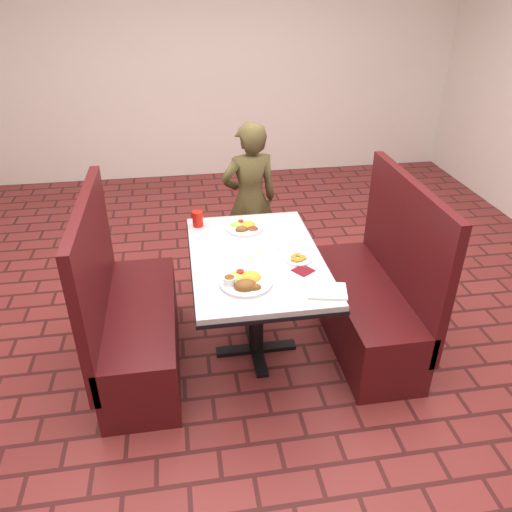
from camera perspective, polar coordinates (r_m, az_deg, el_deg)
name	(u,v)px	position (r m, az deg, el deg)	size (l,w,h in m)	color
room	(256,55)	(2.69, 0.00, 22.01)	(7.00, 7.04, 2.82)	maroon
dining_table	(256,269)	(3.12, 0.00, -1.53)	(0.81, 1.21, 0.75)	#BABDBF
booth_bench_left	(132,323)	(3.30, -13.96, -7.45)	(0.47, 1.20, 1.17)	#4D1113
booth_bench_right	(372,300)	(3.49, 13.09, -4.96)	(0.47, 1.20, 1.17)	#4D1113
diner_person	(250,201)	(4.09, -0.72, 6.35)	(0.47, 0.31, 1.30)	brown
near_dinner_plate	(245,280)	(2.78, -1.27, -2.71)	(0.29, 0.29, 0.09)	white
far_dinner_plate	(245,226)	(3.39, -1.30, 3.47)	(0.25, 0.25, 0.06)	white
plantain_plate	(298,259)	(3.04, 4.84, -0.30)	(0.16, 0.16, 0.02)	white
maroon_napkin	(303,270)	(2.94, 5.42, -1.65)	(0.10, 0.10, 0.00)	maroon
spoon_utensil	(302,265)	(2.98, 5.28, -1.03)	(0.01, 0.12, 0.00)	silver
red_tumbler	(198,219)	(3.44, -6.68, 4.24)	(0.07, 0.07, 0.11)	red
paper_napkin	(327,291)	(2.76, 8.09, -3.97)	(0.22, 0.16, 0.01)	white
knife_utensil	(251,285)	(2.78, -0.57, -3.30)	(0.01, 0.18, 0.00)	#BBBCC0
fork_utensil	(242,288)	(2.75, -1.60, -3.65)	(0.01, 0.16, 0.00)	silver
lettuce_shreds	(261,251)	(3.13, 0.55, 0.61)	(0.28, 0.32, 0.00)	#8DB247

